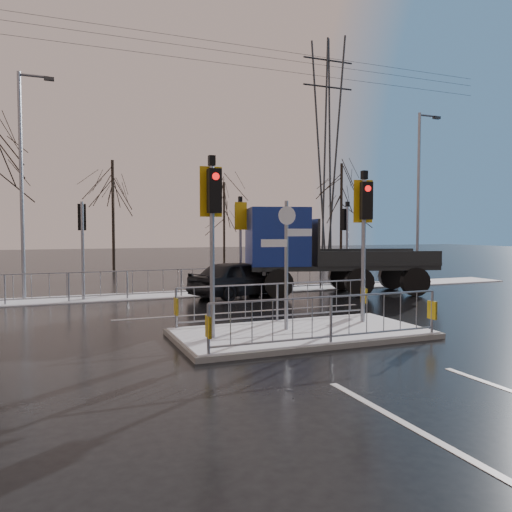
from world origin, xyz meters
name	(u,v)px	position (x,y,z in m)	size (l,w,h in m)	color
ground	(301,336)	(0.00, 0.00, 0.00)	(120.00, 120.00, 0.00)	black
snow_verge	(202,293)	(0.00, 8.60, 0.02)	(30.00, 2.00, 0.04)	white
lane_markings	(308,339)	(0.00, -0.33, 0.00)	(8.00, 11.38, 0.01)	silver
traffic_island	(300,320)	(-0.01, 0.01, 0.39)	(6.00, 3.04, 4.15)	#60605B
far_kerb_fixtures	(213,269)	(0.29, 8.09, 1.02)	(18.00, 0.65, 3.83)	gray
car_far_lane	(240,278)	(1.04, 7.15, 0.70)	(1.65, 4.09, 1.39)	black
flatbed_truck	(303,249)	(3.64, 7.02, 1.80)	(7.72, 4.45, 3.38)	black
tree_far_a	(113,193)	(-2.00, 22.00, 4.82)	(3.75, 3.75, 7.08)	black
tree_far_b	(224,207)	(6.00, 24.00, 4.18)	(3.25, 3.25, 6.14)	black
tree_far_c	(341,194)	(14.00, 21.00, 5.15)	(4.00, 4.00, 7.55)	black
street_lamp_right	(420,190)	(10.57, 8.50, 4.39)	(1.25, 0.18, 8.00)	gray
street_lamp_left	(23,176)	(-6.43, 9.50, 4.49)	(1.25, 0.18, 8.20)	gray
pylon_wires	(317,137)	(16.88, 30.00, 11.03)	(70.00, 2.38, 19.97)	#2D3033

